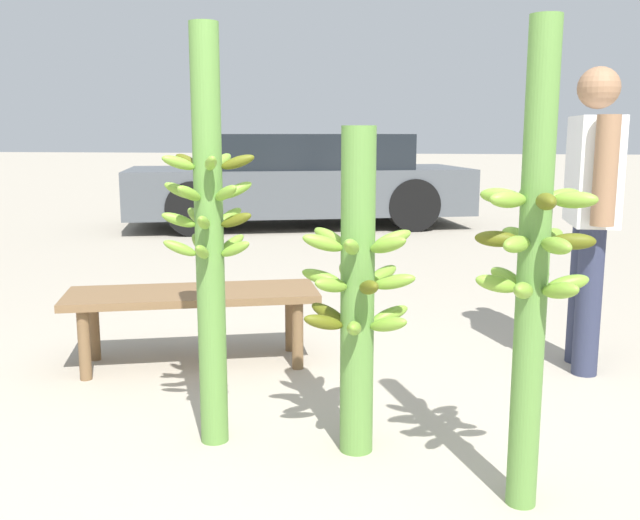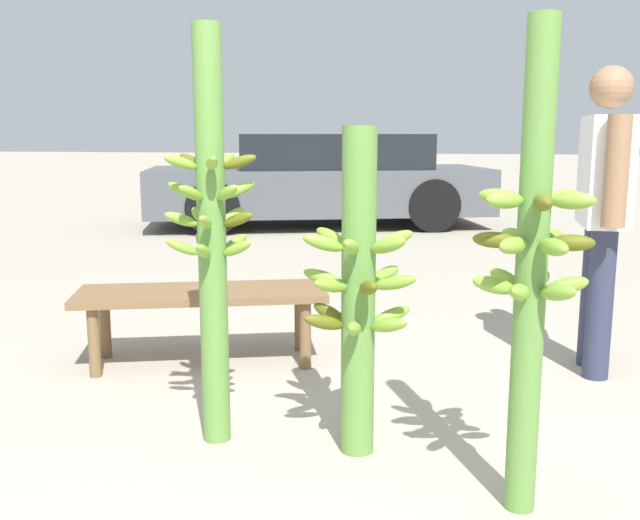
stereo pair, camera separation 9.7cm
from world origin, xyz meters
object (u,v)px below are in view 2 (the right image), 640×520
object	(u,v)px
banana_stalk_left	(212,234)
market_bench	(202,300)
banana_stalk_center	(358,291)
banana_stalk_right	(531,265)
vendor_person	(604,197)
parked_car	(321,180)

from	to	relation	value
banana_stalk_left	market_bench	xyz separation A→B (m)	(-0.38, 0.92, -0.50)
banana_stalk_left	banana_stalk_center	world-z (taller)	banana_stalk_left
banana_stalk_left	banana_stalk_right	size ratio (longest dim) A/B	1.03
banana_stalk_center	vendor_person	size ratio (longest dim) A/B	0.81
banana_stalk_left	parked_car	size ratio (longest dim) A/B	0.35
banana_stalk_center	banana_stalk_right	distance (m)	0.70
banana_stalk_center	parked_car	world-z (taller)	banana_stalk_center
banana_stalk_left	banana_stalk_center	distance (m)	0.61
banana_stalk_left	banana_stalk_center	size ratio (longest dim) A/B	1.30
vendor_person	market_bench	size ratio (longest dim) A/B	1.12
banana_stalk_center	market_bench	bearing A→B (deg)	135.74
banana_stalk_center	market_bench	world-z (taller)	banana_stalk_center
vendor_person	market_bench	distance (m)	2.13
banana_stalk_left	vendor_person	distance (m)	2.02
banana_stalk_left	parked_car	distance (m)	6.77
banana_stalk_left	vendor_person	bearing A→B (deg)	34.57
banana_stalk_right	market_bench	xyz separation A→B (m)	(-1.54, 1.26, -0.47)
banana_stalk_left	parked_car	world-z (taller)	banana_stalk_left
banana_stalk_center	parked_car	distance (m)	6.86
market_bench	parked_car	xyz separation A→B (m)	(-0.37, 5.80, 0.25)
banana_stalk_right	parked_car	size ratio (longest dim) A/B	0.34
vendor_person	market_bench	bearing A→B (deg)	98.37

